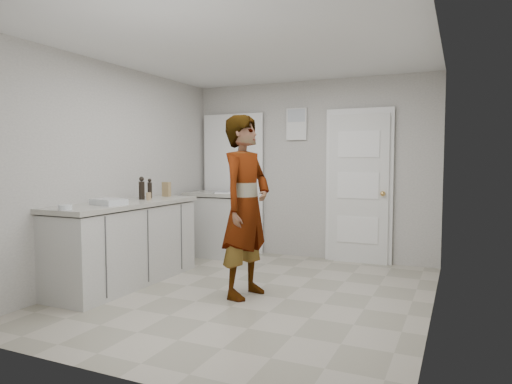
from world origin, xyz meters
The scene contains 12 objects.
ground centered at (0.00, 0.00, 0.00)m, with size 4.00×4.00×0.00m, color gray.
room_shell centered at (-0.17, 1.95, 1.02)m, with size 4.00×4.00×4.00m.
main_counter centered at (-1.45, -0.20, 0.43)m, with size 0.64×1.96×0.93m.
side_counter centered at (-1.25, 1.55, 0.43)m, with size 0.84×0.61×0.93m.
person centered at (-0.03, -0.06, 0.92)m, with size 0.67×0.44×1.84m, color silver.
cake_mix_box centered at (-1.46, 0.60, 1.02)m, with size 0.11×0.05×0.18m, color olive.
spice_jar centered at (-1.34, 0.07, 0.97)m, with size 0.06×0.06×0.09m, color tan.
oil_cruet_a centered at (-1.48, 0.12, 1.05)m, with size 0.07×0.07×0.27m.
oil_cruet_b centered at (-1.48, 0.28, 1.04)m, with size 0.05×0.05×0.24m.
baking_dish centered at (-1.38, -0.54, 0.95)m, with size 0.39×0.31×0.06m.
egg_bowl centered at (-1.39, -1.10, 0.95)m, with size 0.13×0.13×0.05m.
papers centered at (-1.08, 1.46, 0.93)m, with size 0.27×0.34×0.01m, color white.
Camera 1 is at (1.96, -4.21, 1.39)m, focal length 32.00 mm.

